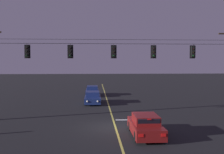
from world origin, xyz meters
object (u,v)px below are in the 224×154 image
(car_oncoming_trailing, at_px, (92,91))
(traffic_light_centre, at_px, (114,52))
(car_waiting_near_lane, at_px, (145,126))
(car_oncoming_lead, at_px, (93,98))
(traffic_light_right_inner, at_px, (154,52))
(traffic_light_rightmost, at_px, (193,52))
(traffic_light_leftmost, at_px, (27,51))
(traffic_light_left_inner, at_px, (70,51))

(car_oncoming_trailing, bearing_deg, traffic_light_centre, -82.69)
(car_waiting_near_lane, relative_size, car_oncoming_lead, 0.98)
(traffic_light_centre, distance_m, car_waiting_near_lane, 7.50)
(traffic_light_right_inner, xyz_separation_m, car_waiting_near_lane, (-1.71, -5.31, -5.01))
(traffic_light_centre, xyz_separation_m, traffic_light_rightmost, (6.79, 0.00, 0.00))
(traffic_light_leftmost, distance_m, traffic_light_rightmost, 13.94)
(traffic_light_centre, relative_size, car_oncoming_lead, 0.28)
(traffic_light_left_inner, bearing_deg, car_oncoming_trailing, 84.03)
(traffic_light_right_inner, height_order, car_waiting_near_lane, traffic_light_right_inner)
(car_waiting_near_lane, xyz_separation_m, car_oncoming_trailing, (-3.68, 20.88, -0.00))
(car_waiting_near_lane, bearing_deg, car_oncoming_trailing, 99.98)
(traffic_light_left_inner, bearing_deg, traffic_light_centre, 0.00)
(traffic_light_left_inner, relative_size, traffic_light_centre, 1.00)
(car_waiting_near_lane, bearing_deg, traffic_light_centre, 107.53)
(traffic_light_centre, bearing_deg, car_oncoming_trailing, 97.31)
(car_oncoming_lead, relative_size, car_oncoming_trailing, 1.00)
(car_oncoming_lead, height_order, car_oncoming_trailing, same)
(traffic_light_rightmost, bearing_deg, traffic_light_leftmost, 180.00)
(traffic_light_rightmost, height_order, car_oncoming_lead, traffic_light_rightmost)
(traffic_light_centre, xyz_separation_m, car_oncoming_lead, (-1.87, 8.34, -5.01))
(traffic_light_rightmost, bearing_deg, traffic_light_right_inner, 180.00)
(traffic_light_right_inner, relative_size, car_oncoming_trailing, 0.28)
(traffic_light_right_inner, distance_m, car_oncoming_lead, 11.06)
(traffic_light_leftmost, distance_m, car_waiting_near_lane, 11.46)
(traffic_light_left_inner, bearing_deg, car_waiting_near_lane, -45.04)
(traffic_light_rightmost, relative_size, car_oncoming_lead, 0.28)
(traffic_light_centre, distance_m, traffic_light_rightmost, 6.79)
(traffic_light_right_inner, bearing_deg, traffic_light_centre, 180.00)
(traffic_light_leftmost, distance_m, traffic_light_right_inner, 10.54)
(traffic_light_rightmost, bearing_deg, car_oncoming_lead, 136.07)
(traffic_light_leftmost, bearing_deg, car_waiting_near_lane, -31.04)
(traffic_light_leftmost, distance_m, car_oncoming_lead, 11.07)
(traffic_light_centre, distance_m, traffic_light_right_inner, 3.39)
(traffic_light_rightmost, distance_m, car_waiting_near_lane, 8.92)
(traffic_light_centre, xyz_separation_m, car_waiting_near_lane, (1.68, -5.31, -5.01))
(traffic_light_leftmost, height_order, car_oncoming_trailing, traffic_light_leftmost)
(traffic_light_right_inner, height_order, car_oncoming_trailing, traffic_light_right_inner)
(traffic_light_centre, bearing_deg, traffic_light_rightmost, 0.00)
(car_oncoming_lead, xyz_separation_m, car_oncoming_trailing, (-0.13, 7.23, 0.00))
(traffic_light_right_inner, distance_m, car_oncoming_trailing, 17.22)
(traffic_light_left_inner, bearing_deg, traffic_light_right_inner, 0.00)
(traffic_light_right_inner, bearing_deg, traffic_light_left_inner, 180.00)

